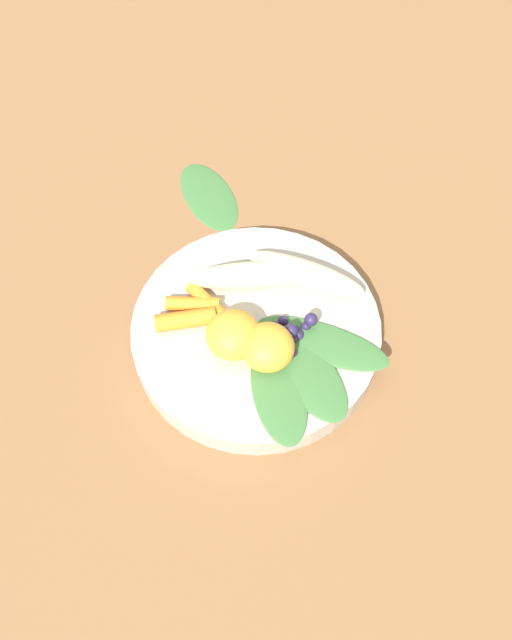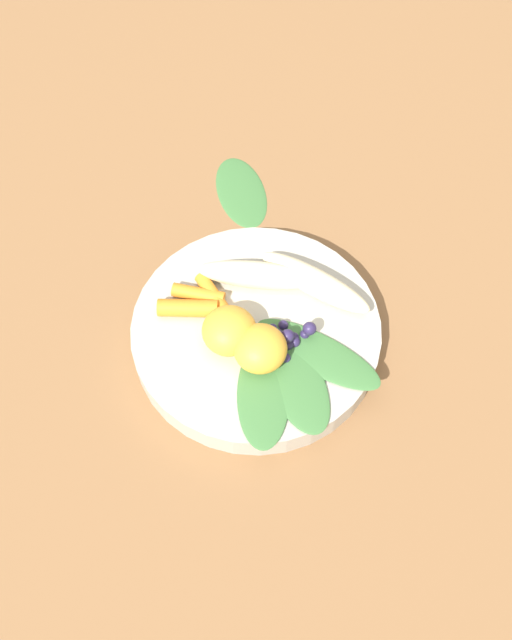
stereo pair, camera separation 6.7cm
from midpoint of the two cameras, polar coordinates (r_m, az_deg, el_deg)
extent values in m
plane|color=brown|center=(0.71, -2.71, -1.93)|extent=(2.40, 2.40, 0.00)
cylinder|color=#B2AD9E|center=(0.70, -2.76, -1.31)|extent=(0.26, 0.26, 0.03)
ellipsoid|color=beige|center=(0.70, -3.34, 3.64)|extent=(0.11, 0.12, 0.03)
ellipsoid|color=beige|center=(0.70, 1.29, 3.97)|extent=(0.13, 0.07, 0.03)
ellipsoid|color=#F4A833|center=(0.65, -1.96, -2.60)|extent=(0.05, 0.05, 0.04)
ellipsoid|color=#F4A833|center=(0.65, -4.77, -1.63)|extent=(0.05, 0.05, 0.04)
cylinder|color=orange|center=(0.69, -6.83, 1.21)|extent=(0.06, 0.02, 0.01)
cylinder|color=orange|center=(0.69, -8.23, 1.16)|extent=(0.05, 0.05, 0.01)
cylinder|color=orange|center=(0.68, -8.90, -0.18)|extent=(0.05, 0.06, 0.02)
sphere|color=#2D234C|center=(0.67, -0.47, -1.64)|extent=(0.01, 0.01, 0.01)
sphere|color=#2D234C|center=(0.66, -1.16, -2.38)|extent=(0.01, 0.01, 0.01)
sphere|color=#2D234C|center=(0.68, 1.51, -0.75)|extent=(0.01, 0.01, 0.01)
sphere|color=#2D234C|center=(0.68, -0.47, -0.30)|extent=(0.01, 0.01, 0.01)
sphere|color=#2D234C|center=(0.66, 1.88, -0.20)|extent=(0.01, 0.01, 0.01)
sphere|color=#2D234C|center=(0.66, 0.22, -3.10)|extent=(0.01, 0.01, 0.01)
sphere|color=#2D234C|center=(0.67, 0.79, -1.57)|extent=(0.01, 0.01, 0.01)
sphere|color=#2D234C|center=(0.66, 0.14, -1.13)|extent=(0.01, 0.01, 0.01)
sphere|color=#2D234C|center=(0.67, -1.29, -0.74)|extent=(0.01, 0.01, 0.01)
sphere|color=#2D234C|center=(0.67, -0.75, -1.31)|extent=(0.01, 0.01, 0.01)
sphere|color=#2D234C|center=(0.67, 0.07, -1.72)|extent=(0.01, 0.01, 0.01)
sphere|color=#2D234C|center=(0.67, 0.21, -1.82)|extent=(0.01, 0.01, 0.01)
sphere|color=#2D234C|center=(0.67, 0.63, -1.20)|extent=(0.01, 0.01, 0.01)
ellipsoid|color=#3D7038|center=(0.64, -1.03, -6.38)|extent=(0.12, 0.11, 0.01)
ellipsoid|color=#3D7038|center=(0.65, 1.47, -4.77)|extent=(0.13, 0.09, 0.01)
ellipsoid|color=#3D7038|center=(0.67, 2.87, -2.22)|extent=(0.15, 0.10, 0.01)
ellipsoid|color=#3D7038|center=(0.83, -6.45, 10.47)|extent=(0.13, 0.10, 0.01)
camera|label=1|loc=(0.03, -92.87, -4.68)|focal=37.17mm
camera|label=2|loc=(0.03, 87.13, 4.68)|focal=37.17mm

